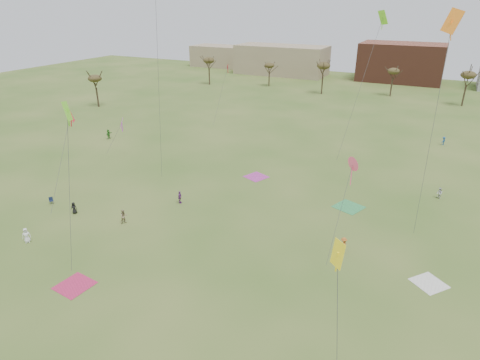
% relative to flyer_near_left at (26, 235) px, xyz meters
% --- Properties ---
extents(ground, '(260.00, 260.00, 0.00)m').
position_rel_flyer_near_left_xyz_m(ground, '(19.00, 2.72, -0.87)').
color(ground, '#345A1C').
rests_on(ground, ground).
extents(flyer_near_left, '(0.98, 1.00, 1.74)m').
position_rel_flyer_near_left_xyz_m(flyer_near_left, '(0.00, 0.00, 0.00)').
color(flyer_near_left, white).
rests_on(flyer_near_left, ground).
extents(spectator_fore_b, '(1.00, 1.08, 1.78)m').
position_rel_flyer_near_left_xyz_m(spectator_fore_b, '(6.73, 8.12, 0.02)').
color(spectator_fore_b, '#8F7D5B').
rests_on(spectator_fore_b, ground).
extents(flyer_mid_a, '(0.90, 0.81, 1.55)m').
position_rel_flyer_near_left_xyz_m(flyer_mid_a, '(-0.52, 7.18, -0.10)').
color(flyer_mid_a, black).
rests_on(flyer_mid_a, ground).
extents(flyer_mid_b, '(1.04, 1.31, 1.78)m').
position_rel_flyer_near_left_xyz_m(flyer_mid_b, '(31.75, 13.74, 0.02)').
color(flyer_mid_b, '#B55F22').
rests_on(flyer_mid_b, ground).
extents(spectator_mid_d, '(0.65, 1.07, 1.71)m').
position_rel_flyer_near_left_xyz_m(spectator_mid_d, '(9.72, 15.52, -0.02)').
color(spectator_mid_d, '#7B3888').
rests_on(spectator_mid_d, ground).
extents(spectator_mid_e, '(0.95, 0.98, 1.60)m').
position_rel_flyer_near_left_xyz_m(spectator_mid_e, '(40.27, 32.30, -0.07)').
color(spectator_mid_e, silver).
rests_on(spectator_mid_e, ground).
extents(flyer_far_a, '(0.84, 1.78, 1.84)m').
position_rel_flyer_near_left_xyz_m(flyer_far_a, '(-18.18, 32.15, 0.05)').
color(flyer_far_a, '#3A822B').
rests_on(flyer_far_a, ground).
extents(flyer_far_c, '(0.97, 1.17, 1.57)m').
position_rel_flyer_near_left_xyz_m(flyer_far_c, '(39.89, 57.11, -0.08)').
color(flyer_far_c, navy).
rests_on(flyer_far_c, ground).
extents(blanket_red, '(3.30, 3.30, 0.03)m').
position_rel_flyer_near_left_xyz_m(blanket_red, '(10.52, -3.13, -0.87)').
color(blanket_red, '#C42756').
rests_on(blanket_red, ground).
extents(blanket_cream, '(3.80, 3.80, 0.03)m').
position_rel_flyer_near_left_xyz_m(blanket_cream, '(40.35, 12.19, -0.87)').
color(blanket_cream, white).
rests_on(blanket_cream, ground).
extents(blanket_plum, '(3.86, 3.86, 0.03)m').
position_rel_flyer_near_left_xyz_m(blanket_plum, '(15.11, 27.98, -0.87)').
color(blanket_plum, '#B9399D').
rests_on(blanket_plum, ground).
extents(blanket_olive, '(4.21, 4.21, 0.03)m').
position_rel_flyer_near_left_xyz_m(blanket_olive, '(29.96, 24.40, -0.87)').
color(blanket_olive, '#379851').
rests_on(blanket_olive, ground).
extents(camp_chair_left, '(0.73, 0.71, 0.87)m').
position_rel_flyer_near_left_xyz_m(camp_chair_left, '(-5.38, 7.78, -0.61)').
color(camp_chair_left, '#131C35').
rests_on(camp_chair_left, ground).
extents(kites_aloft, '(66.26, 55.38, 27.79)m').
position_rel_flyer_near_left_xyz_m(kites_aloft, '(16.14, 20.97, 19.10)').
color(kites_aloft, '#FE5079').
rests_on(kites_aloft, ground).
extents(tree_line, '(117.44, 49.32, 8.91)m').
position_rel_flyer_near_left_xyz_m(tree_line, '(16.15, 81.84, 6.22)').
color(tree_line, '#3A2B1E').
rests_on(tree_line, ground).
extents(building_tan, '(32.00, 14.00, 10.00)m').
position_rel_flyer_near_left_xyz_m(building_tan, '(-16.00, 117.72, 4.13)').
color(building_tan, '#937F60').
rests_on(building_tan, ground).
extents(building_brick, '(26.00, 16.00, 12.00)m').
position_rel_flyer_near_left_xyz_m(building_brick, '(24.00, 122.72, 5.13)').
color(building_brick, brown).
rests_on(building_brick, ground).
extents(building_tan_west, '(20.00, 12.00, 8.00)m').
position_rel_flyer_near_left_xyz_m(building_tan_west, '(-46.00, 124.72, 3.13)').
color(building_tan_west, '#937F60').
rests_on(building_tan_west, ground).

